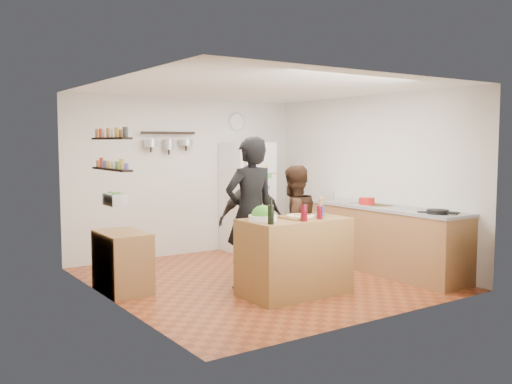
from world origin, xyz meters
TOP-DOWN VIEW (x-y plane):
  - room_shell at (0.00, 0.39)m, footprint 4.20×4.20m
  - prep_island at (-0.10, -0.85)m, footprint 1.25×0.72m
  - pizza_board at (-0.02, -0.87)m, footprint 0.42×0.34m
  - pizza at (-0.02, -0.87)m, footprint 0.34×0.34m
  - salad_bowl at (-0.52, -0.80)m, footprint 0.33×0.33m
  - wine_bottle at (-0.60, -1.07)m, footprint 0.07×0.07m
  - wine_glass_near at (-0.15, -1.09)m, footprint 0.08×0.08m
  - wine_glass_far at (0.12, -1.05)m, footprint 0.06×0.06m
  - pepper_mill at (0.35, -0.80)m, footprint 0.06×0.06m
  - salt_canister at (0.20, -0.97)m, footprint 0.09×0.09m
  - person_left at (-0.36, -0.31)m, footprint 0.69×0.46m
  - person_center at (0.22, -0.42)m, footprint 0.74×0.58m
  - person_back at (-0.01, 0.20)m, footprint 0.96×0.64m
  - counter_run at (1.70, -0.55)m, footprint 0.63×2.63m
  - stove_top at (1.70, -1.50)m, footprint 0.60×0.62m
  - skillet at (1.60, -1.56)m, footprint 0.27×0.27m
  - sink at (1.70, 0.30)m, footprint 0.50×0.80m
  - cutting_board at (1.70, -0.47)m, footprint 0.30×0.40m
  - red_bowl at (1.65, -0.29)m, footprint 0.23×0.23m
  - fridge at (0.95, 1.75)m, footprint 0.70×0.68m
  - wall_clock at (0.95, 2.08)m, footprint 0.30×0.03m
  - spice_shelf_lower at (-1.93, 0.20)m, footprint 0.12×1.00m
  - spice_shelf_upper at (-1.93, 0.20)m, footprint 0.12×1.00m
  - produce_basket at (-1.90, 0.20)m, footprint 0.18×0.35m
  - side_table at (-1.74, 0.41)m, footprint 0.50×0.80m
  - pot_rack at (-0.35, 2.00)m, footprint 0.90×0.04m

SIDE VIEW (x-z plane):
  - side_table at x=-1.74m, z-range 0.00..0.73m
  - counter_run at x=1.70m, z-range 0.00..0.90m
  - prep_island at x=-0.10m, z-range 0.00..0.91m
  - person_back at x=-0.01m, z-range 0.00..1.51m
  - person_center at x=0.22m, z-range 0.00..1.51m
  - fridge at x=0.95m, z-range 0.00..1.80m
  - stove_top at x=1.70m, z-range 0.90..0.92m
  - cutting_board at x=1.70m, z-range 0.90..0.92m
  - sink at x=1.70m, z-range 0.90..0.93m
  - pizza_board at x=-0.02m, z-range 0.91..0.93m
  - person_left at x=-0.36m, z-range 0.00..1.88m
  - pizza at x=-0.02m, z-range 0.93..0.95m
  - salad_bowl at x=-0.52m, z-range 0.91..0.98m
  - skillet at x=1.60m, z-range 0.92..0.97m
  - red_bowl at x=1.65m, z-range 0.92..1.01m
  - salt_canister at x=0.20m, z-range 0.91..1.06m
  - wine_glass_far at x=0.12m, z-range 0.91..1.07m
  - pepper_mill at x=0.35m, z-range 0.91..1.09m
  - wine_glass_near at x=-0.15m, z-range 0.91..1.10m
  - wine_bottle at x=-0.60m, z-range 0.91..1.12m
  - produce_basket at x=-1.90m, z-range 1.08..1.22m
  - room_shell at x=0.00m, z-range -0.85..3.35m
  - spice_shelf_lower at x=-1.93m, z-range 1.49..1.51m
  - spice_shelf_upper at x=-1.93m, z-range 1.84..1.86m
  - pot_rack at x=-0.35m, z-range 1.93..1.97m
  - wall_clock at x=0.95m, z-range 2.00..2.30m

